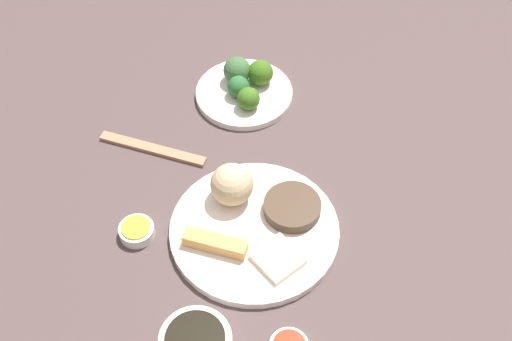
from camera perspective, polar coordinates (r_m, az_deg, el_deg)
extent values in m
cube|color=#4A3B39|center=(1.18, 2.12, -4.43)|extent=(2.20, 2.20, 0.02)
cylinder|color=white|center=(1.14, -0.14, -5.17)|extent=(0.29, 0.29, 0.02)
sphere|color=tan|center=(1.14, -2.09, -1.21)|extent=(0.08, 0.08, 0.08)
cube|color=#D0924B|center=(1.11, -3.52, -6.24)|extent=(0.10, 0.08, 0.02)
cube|color=beige|center=(1.10, 1.90, -7.56)|extent=(0.09, 0.09, 0.01)
cylinder|color=#443122|center=(1.15, 3.08, -3.05)|extent=(0.10, 0.10, 0.02)
cylinder|color=white|center=(1.36, -1.02, 6.59)|extent=(0.20, 0.20, 0.01)
sphere|color=#3B6236|center=(1.36, -1.63, 8.57)|extent=(0.06, 0.06, 0.06)
sphere|color=#3A661C|center=(1.31, -0.65, 6.18)|extent=(0.05, 0.05, 0.05)
sphere|color=#28612F|center=(1.33, -1.52, 7.19)|extent=(0.04, 0.04, 0.04)
sphere|color=#39641A|center=(1.36, 0.38, 8.37)|extent=(0.05, 0.05, 0.05)
cylinder|color=black|center=(1.01, -5.25, -14.10)|extent=(0.09, 0.09, 0.00)
cylinder|color=white|center=(1.16, -10.17, -5.15)|extent=(0.06, 0.06, 0.02)
cylinder|color=gold|center=(1.15, -10.25, -4.80)|extent=(0.05, 0.05, 0.00)
cube|color=#A77153|center=(1.28, -8.85, 1.85)|extent=(0.19, 0.14, 0.01)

